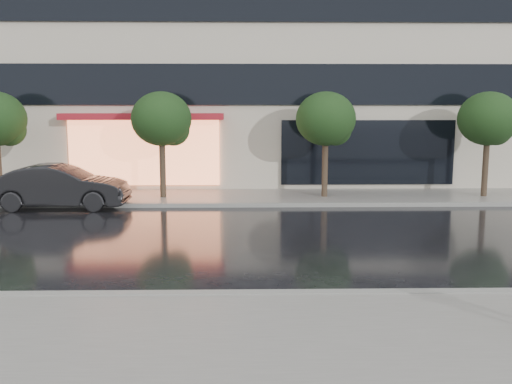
{
  "coord_description": "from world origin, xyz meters",
  "views": [
    {
      "loc": [
        0.04,
        -10.95,
        3.49
      ],
      "look_at": [
        0.3,
        2.74,
        1.4
      ],
      "focal_mm": 40.0,
      "sensor_mm": 36.0,
      "label": 1
    }
  ],
  "objects": [
    {
      "name": "tree_far_east",
      "position": [
        9.06,
        10.03,
        2.92
      ],
      "size": [
        2.2,
        2.2,
        3.99
      ],
      "color": "#33261C",
      "rests_on": "ground"
    },
    {
      "name": "sidewalk_near",
      "position": [
        0.0,
        -3.25,
        0.06
      ],
      "size": [
        60.0,
        4.5,
        0.12
      ],
      "primitive_type": "cube",
      "color": "slate",
      "rests_on": "ground"
    },
    {
      "name": "curb_far",
      "position": [
        0.0,
        8.5,
        0.07
      ],
      "size": [
        60.0,
        0.25,
        0.14
      ],
      "primitive_type": "cube",
      "color": "gray",
      "rests_on": "ground"
    },
    {
      "name": "parked_car",
      "position": [
        -6.24,
        8.3,
        0.75
      ],
      "size": [
        4.56,
        1.61,
        1.5
      ],
      "primitive_type": "imported",
      "rotation": [
        0.0,
        0.0,
        1.58
      ],
      "color": "black",
      "rests_on": "ground"
    },
    {
      "name": "tree_mid_east",
      "position": [
        3.06,
        10.03,
        2.92
      ],
      "size": [
        2.2,
        2.2,
        3.99
      ],
      "color": "#33261C",
      "rests_on": "ground"
    },
    {
      "name": "curb_near",
      "position": [
        0.0,
        -1.0,
        0.07
      ],
      "size": [
        60.0,
        0.25,
        0.14
      ],
      "primitive_type": "cube",
      "color": "gray",
      "rests_on": "ground"
    },
    {
      "name": "tree_mid_west",
      "position": [
        -2.94,
        10.03,
        2.92
      ],
      "size": [
        2.2,
        2.2,
        3.99
      ],
      "color": "#33261C",
      "rests_on": "ground"
    },
    {
      "name": "ground",
      "position": [
        0.0,
        0.0,
        0.0
      ],
      "size": [
        120.0,
        120.0,
        0.0
      ],
      "primitive_type": "plane",
      "color": "black",
      "rests_on": "ground"
    },
    {
      "name": "sidewalk_far",
      "position": [
        0.0,
        10.25,
        0.06
      ],
      "size": [
        60.0,
        3.5,
        0.12
      ],
      "primitive_type": "cube",
      "color": "slate",
      "rests_on": "ground"
    }
  ]
}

